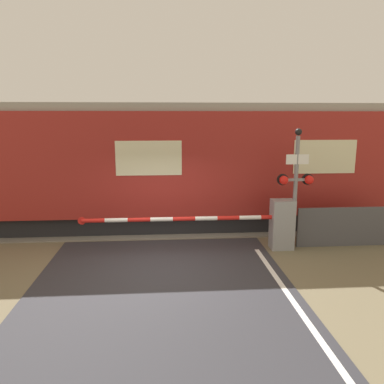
% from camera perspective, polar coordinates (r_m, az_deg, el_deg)
% --- Properties ---
extents(ground_plane, '(80.00, 80.00, 0.00)m').
position_cam_1_polar(ground_plane, '(9.14, -4.52, -11.41)').
color(ground_plane, '#6B6047').
extents(track_bed, '(36.00, 3.20, 0.13)m').
position_cam_1_polar(track_bed, '(12.61, -4.47, -4.83)').
color(track_bed, slate).
rests_on(track_bed, ground_plane).
extents(train, '(18.83, 2.82, 3.94)m').
position_cam_1_polar(train, '(12.22, -6.31, 4.15)').
color(train, black).
rests_on(train, ground_plane).
extents(crossing_barrier, '(5.71, 0.44, 1.36)m').
position_cam_1_polar(crossing_barrier, '(10.32, 11.39, -4.73)').
color(crossing_barrier, gray).
rests_on(crossing_barrier, ground_plane).
extents(signal_post, '(0.99, 0.26, 3.24)m').
position_cam_1_polar(signal_post, '(10.34, 15.55, 1.55)').
color(signal_post, gray).
rests_on(signal_post, ground_plane).
extents(roadside_fence, '(2.67, 0.06, 1.10)m').
position_cam_1_polar(roadside_fence, '(11.22, 22.20, -4.93)').
color(roadside_fence, '#4C4C51').
rests_on(roadside_fence, ground_plane).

